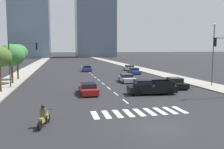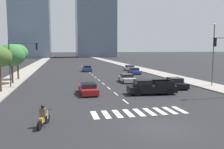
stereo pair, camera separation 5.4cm
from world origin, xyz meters
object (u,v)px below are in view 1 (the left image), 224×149
Objects in this scene: motorcycle_lead at (44,118)px; sedan_red_1 at (88,89)px; pickup_truck at (149,87)px; sedan_white_4 at (130,68)px; sedan_blue_5 at (87,69)px; sedan_silver_2 at (127,78)px; street_tree_third at (17,53)px; street_tree_second at (11,55)px; sedan_blue_3 at (134,71)px; traffic_signal_far at (20,55)px; sedan_black_0 at (175,83)px; street_lamp_east at (213,50)px.

motorcycle_lead is 0.44× the size of sedan_red_1.
pickup_truck is 29.34m from sedan_white_4.
sedan_red_1 is 1.06× the size of sedan_blue_5.
street_tree_third reaches higher than sedan_silver_2.
street_tree_second is (-12.81, -17.28, 3.60)m from sedan_blue_5.
sedan_blue_3 is 11.67m from sedan_blue_5.
sedan_red_1 is at bearing -37.84° from traffic_signal_far.
pickup_truck is 17.30m from traffic_signal_far.
street_tree_third is at bearing 102.00° from traffic_signal_far.
sedan_silver_2 is at bearing -20.30° from street_tree_third.
street_tree_third is at bearing -116.36° from sedan_black_0.
sedan_blue_3 is at bearing -10.02° from sedan_white_4.
street_tree_third is (-21.83, -5.20, 3.86)m from sedan_blue_3.
street_tree_third is at bearing -72.49° from sedan_blue_3.
pickup_truck is at bearing -28.29° from traffic_signal_far.
sedan_silver_2 is at bearing -87.24° from pickup_truck.
sedan_blue_5 reaches higher than sedan_silver_2.
sedan_black_0 is (15.84, 12.04, 0.03)m from motorcycle_lead.
motorcycle_lead is 11.29m from sedan_red_1.
sedan_blue_5 is 29.45m from street_lamp_east.
sedan_black_0 is at bearing -142.47° from pickup_truck.
pickup_truck is at bearing -9.58° from sedan_blue_3.
street_tree_second is at bearing -30.17° from pickup_truck.
sedan_blue_5 is at bearing 119.33° from street_lamp_east.
traffic_signal_far is 25.81m from street_lamp_east.
pickup_truck is at bearing -34.44° from street_tree_second.
sedan_black_0 is 20.75m from traffic_signal_far.
sedan_white_4 is 10.32m from sedan_blue_5.
pickup_truck is 23.44m from street_tree_third.
sedan_blue_3 is at bearing -128.82° from sedan_blue_5.
traffic_signal_far is at bearing -99.11° from sedan_black_0.
sedan_silver_2 is 12.47m from sedan_blue_3.
sedan_red_1 is (4.17, 10.49, 0.00)m from motorcycle_lead.
street_tree_third is (0.00, 4.70, 0.23)m from street_tree_second.
sedan_red_1 is at bearing -26.17° from sedan_white_4.
sedan_silver_2 is (7.00, 8.18, -0.01)m from sedan_red_1.
traffic_signal_far reaches higher than sedan_black_0.
sedan_red_1 is (-6.74, 1.68, -0.23)m from pickup_truck.
motorcycle_lead reaches higher than sedan_blue_5.
sedan_silver_2 is at bearing 6.86° from traffic_signal_far.
motorcycle_lead is 0.46× the size of sedan_blue_5.
sedan_black_0 is 0.97× the size of sedan_silver_2.
sedan_silver_2 is 0.79× the size of street_tree_second.
sedan_silver_2 is (-4.67, 6.62, -0.03)m from sedan_black_0.
pickup_truck is 1.14× the size of sedan_blue_3.
street_tree_third reaches higher than sedan_red_1.
sedan_red_1 is 27.17m from sedan_blue_5.
street_lamp_east is (14.27, -25.40, 4.30)m from sedan_blue_5.
sedan_black_0 is 18.07m from sedan_blue_3.
pickup_truck reaches higher than motorcycle_lead.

